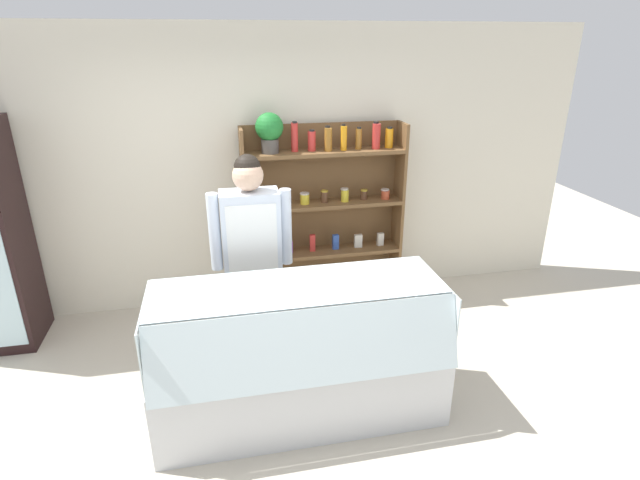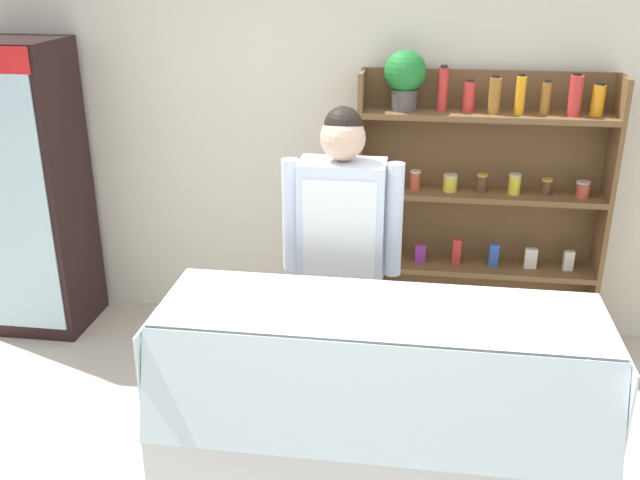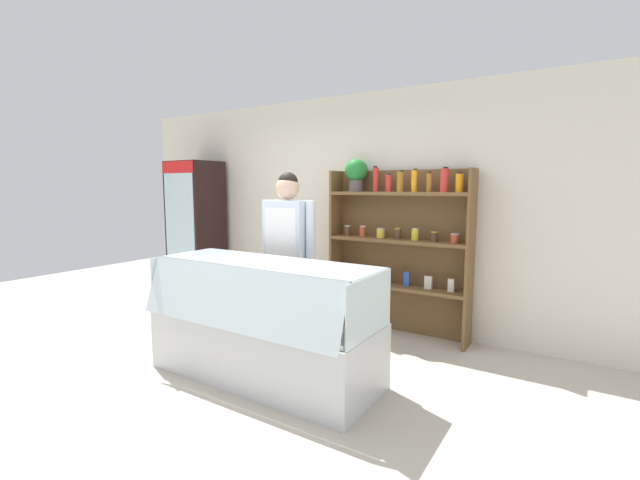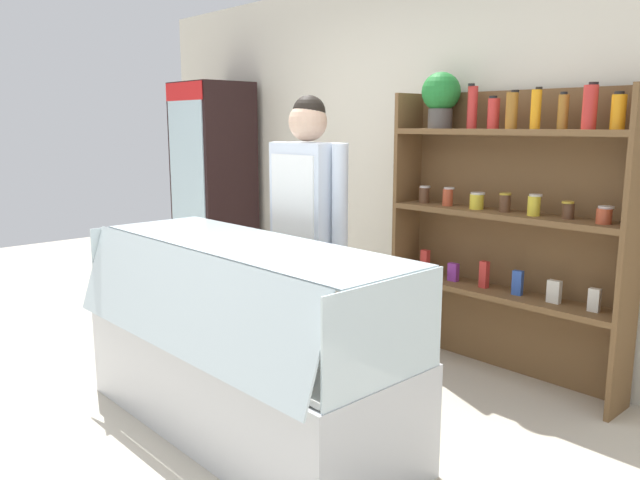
{
  "view_description": "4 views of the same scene",
  "coord_description": "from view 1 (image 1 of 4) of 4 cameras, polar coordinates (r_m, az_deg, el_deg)",
  "views": [
    {
      "loc": [
        -0.29,
        -2.79,
        2.55
      ],
      "look_at": [
        0.43,
        0.61,
        1.14
      ],
      "focal_mm": 28.0,
      "sensor_mm": 36.0,
      "label": 1
    },
    {
      "loc": [
        0.31,
        -2.66,
        2.47
      ],
      "look_at": [
        -0.16,
        0.6,
        1.15
      ],
      "focal_mm": 40.0,
      "sensor_mm": 36.0,
      "label": 2
    },
    {
      "loc": [
        2.47,
        -2.58,
        1.63
      ],
      "look_at": [
        0.5,
        0.52,
        1.17
      ],
      "focal_mm": 24.0,
      "sensor_mm": 36.0,
      "label": 3
    },
    {
      "loc": [
        2.73,
        -1.69,
        1.6
      ],
      "look_at": [
        0.19,
        0.68,
        0.96
      ],
      "focal_mm": 35.0,
      "sensor_mm": 36.0,
      "label": 4
    }
  ],
  "objects": [
    {
      "name": "shelving_unit",
      "position": [
        4.91,
        -0.23,
        4.68
      ],
      "size": [
        1.57,
        0.29,
        1.94
      ],
      "color": "brown",
      "rests_on": "ground"
    },
    {
      "name": "ground_plane",
      "position": [
        3.79,
        -4.72,
        -20.35
      ],
      "size": [
        12.0,
        12.0,
        0.0
      ],
      "primitive_type": "plane",
      "color": "beige"
    },
    {
      "name": "shop_clerk",
      "position": [
        3.9,
        -7.81,
        -0.58
      ],
      "size": [
        0.63,
        0.25,
        1.77
      ],
      "color": "#383D51",
      "rests_on": "ground"
    },
    {
      "name": "back_wall",
      "position": [
        4.95,
        -8.27,
        7.78
      ],
      "size": [
        6.8,
        0.1,
        2.7
      ],
      "primitive_type": "cube",
      "color": "silver",
      "rests_on": "ground"
    },
    {
      "name": "deli_display_case",
      "position": [
        3.7,
        -2.33,
        -15.21
      ],
      "size": [
        2.0,
        0.82,
        1.01
      ],
      "color": "silver",
      "rests_on": "ground"
    }
  ]
}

